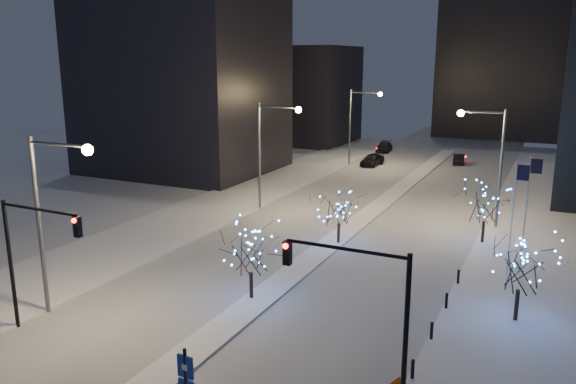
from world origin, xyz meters
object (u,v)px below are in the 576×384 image
Objects in this scene: holiday_tree_plaza_near at (521,266)px; holiday_tree_plaza_far at (485,204)px; street_lamp_w_mid at (269,142)px; traffic_signal_west at (29,247)px; holiday_tree_median_far at (339,208)px; street_lamp_east at (490,152)px; car_near at (372,160)px; holiday_tree_median_near at (251,251)px; traffic_signal_east at (367,302)px; car_far at (384,147)px; street_lamp_w_far at (358,117)px; street_lamp_w_near at (51,203)px; car_mid at (459,159)px.

holiday_tree_plaza_near reaches higher than holiday_tree_plaza_far.
traffic_signal_west is (0.50, -27.00, -1.74)m from street_lamp_w_mid.
street_lamp_w_mid is 2.07× the size of holiday_tree_plaza_near.
street_lamp_w_mid is at bearing 174.92° from holiday_tree_plaza_far.
street_lamp_east is at bearing 45.20° from holiday_tree_median_far.
holiday_tree_median_near is (6.57, -44.57, 2.23)m from car_near.
traffic_signal_east reaches higher than holiday_tree_median_far.
street_lamp_w_mid is at bearing 114.49° from holiday_tree_median_near.
car_far is 1.17× the size of holiday_tree_median_far.
street_lamp_w_far and street_lamp_east have the same top height.
traffic_signal_east is 12.29m from holiday_tree_plaza_near.
street_lamp_w_near is 2.32× the size of holiday_tree_median_far.
street_lamp_east is (19.02, 3.00, -0.05)m from street_lamp_w_mid.
holiday_tree_plaza_far is at bearing 104.37° from holiday_tree_plaza_near.
holiday_tree_plaza_far is at bearing 56.78° from holiday_tree_median_near.
holiday_tree_median_far is (-8.44, 19.35, -1.83)m from traffic_signal_east.
holiday_tree_median_far reaches higher than car_far.
car_far is at bearing 90.27° from street_lamp_w_far.
street_lamp_w_near is 25.00m from street_lamp_w_mid.
holiday_tree_median_near is 11.92m from holiday_tree_median_far.
traffic_signal_west reaches higher than holiday_tree_plaza_far.
traffic_signal_west is at bearing -88.94° from street_lamp_w_mid.
car_far reaches higher than car_mid.
car_mid is (10.20, 6.53, -0.14)m from car_near.
traffic_signal_east is at bearing -67.47° from car_near.
holiday_tree_median_far is at bearing 62.78° from street_lamp_w_near.
holiday_tree_median_far is (9.44, -31.65, -3.57)m from street_lamp_w_far.
street_lamp_w_far is at bearing 100.97° from holiday_tree_median_near.
holiday_tree_plaza_near is at bearing -75.63° from holiday_tree_plaza_far.
street_lamp_w_mid is 1.43× the size of traffic_signal_east.
car_near is (-16.01, 52.04, -3.94)m from traffic_signal_east.
street_lamp_w_mid is at bearing -171.04° from street_lamp_east.
holiday_tree_plaza_near is at bearing 28.61° from traffic_signal_west.
traffic_signal_west reaches higher than car_mid.
street_lamp_east is 2.32× the size of holiday_tree_median_far.
holiday_tree_plaza_far is (17.57, -27.77, 2.37)m from car_near.
car_near is (1.37, 53.04, -3.94)m from traffic_signal_west.
traffic_signal_west is at bearing -113.71° from holiday_tree_median_far.
traffic_signal_west is 1.39× the size of car_far.
holiday_tree_median_near is (-9.44, 7.48, -1.71)m from traffic_signal_east.
street_lamp_w_far is (0.00, 25.00, 0.00)m from street_lamp_w_mid.
street_lamp_w_far is 2.17× the size of holiday_tree_median_near.
traffic_signal_east reaches higher than holiday_tree_plaza_near.
traffic_signal_east is (17.88, -1.00, -1.74)m from street_lamp_w_near.
street_lamp_w_far is at bearing 24.01° from car_mid.
street_lamp_w_near is at bearing 70.07° from car_mid.
street_lamp_east is at bearing 63.82° from holiday_tree_median_near.
traffic_signal_west is at bearing -126.84° from holiday_tree_plaza_far.
street_lamp_w_far is 2.42× the size of car_mid.
holiday_tree_median_near is at bearing -76.19° from car_near.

